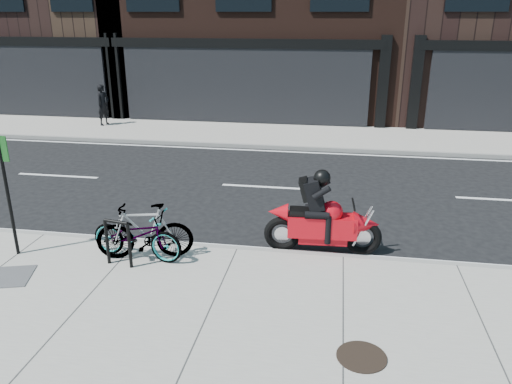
% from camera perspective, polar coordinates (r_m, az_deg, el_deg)
% --- Properties ---
extents(ground, '(120.00, 120.00, 0.00)m').
position_cam_1_polar(ground, '(11.40, -0.20, -2.72)').
color(ground, black).
rests_on(ground, ground).
extents(sidewalk_near, '(60.00, 6.00, 0.13)m').
position_cam_1_polar(sidewalk_near, '(7.11, -7.23, -17.61)').
color(sidewalk_near, gray).
rests_on(sidewalk_near, ground).
extents(sidewalk_far, '(60.00, 3.50, 0.13)m').
position_cam_1_polar(sidewalk_far, '(18.72, 3.76, 6.48)').
color(sidewalk_far, gray).
rests_on(sidewalk_far, ground).
extents(bike_rack, '(0.51, 0.14, 0.87)m').
position_cam_1_polar(bike_rack, '(9.08, -15.52, -5.21)').
color(bike_rack, black).
rests_on(bike_rack, sidewalk_near).
extents(bicycle_front, '(1.84, 0.86, 0.93)m').
position_cam_1_polar(bicycle_front, '(9.29, -13.47, -4.73)').
color(bicycle_front, gray).
rests_on(bicycle_front, sidewalk_near).
extents(bicycle_rear, '(1.81, 0.89, 1.05)m').
position_cam_1_polar(bicycle_rear, '(9.25, -12.61, -4.40)').
color(bicycle_rear, gray).
rests_on(bicycle_rear, sidewalk_near).
extents(motorcycle, '(2.25, 0.53, 1.68)m').
position_cam_1_polar(motorcycle, '(9.54, 8.23, -3.16)').
color(motorcycle, black).
rests_on(motorcycle, ground).
extents(pedestrian, '(0.55, 0.68, 1.61)m').
position_cam_1_polar(pedestrian, '(20.94, -17.07, 9.51)').
color(pedestrian, black).
rests_on(pedestrian, sidewalk_far).
extents(manhole_cover, '(0.86, 0.86, 0.02)m').
position_cam_1_polar(manhole_cover, '(7.00, 11.98, -17.93)').
color(manhole_cover, black).
rests_on(manhole_cover, sidewalk_near).
extents(utility_grate, '(0.93, 0.93, 0.02)m').
position_cam_1_polar(utility_grate, '(9.58, -26.46, -8.67)').
color(utility_grate, '#4C4D4F').
rests_on(utility_grate, sidewalk_near).
extents(sign_post, '(0.30, 0.06, 2.25)m').
position_cam_1_polar(sign_post, '(9.92, -26.64, 0.66)').
color(sign_post, black).
rests_on(sign_post, sidewalk_near).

